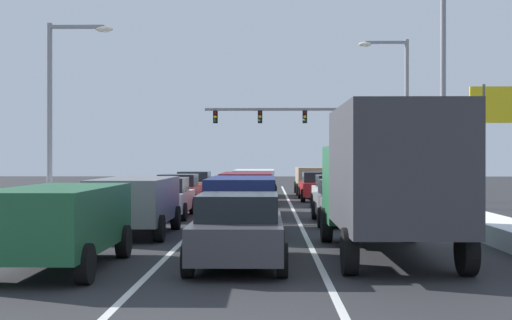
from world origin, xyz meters
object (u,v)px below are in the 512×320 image
sedan_silver_right_lane_third (336,192)px  sedan_black_center_lane_fifth (260,183)px  sedan_charcoal_center_lane_nearest (238,229)px  sedan_tan_left_lane_fifth (195,185)px  suv_maroon_center_lane_third (247,189)px  sedan_silver_left_lane_third (165,197)px  street_lamp_left_mid (59,99)px  sedan_red_left_lane_fourth (179,190)px  suv_gray_left_lane_second (135,200)px  suv_green_left_lane_nearest (59,219)px  street_lamp_right_mid (435,75)px  suv_white_center_lane_fourth (254,183)px  box_truck_right_lane_nearest (387,174)px  street_lamp_right_far (400,105)px  sedan_red_right_lane_fourth (318,186)px  traffic_light_gantry (297,125)px  suv_tan_right_lane_fifth (313,178)px  roadside_sign_right (506,118)px  sedan_gray_right_lane_second (344,201)px  suv_navy_center_lane_second (242,199)px

sedan_silver_right_lane_third → sedan_black_center_lane_fifth: 11.26m
sedan_charcoal_center_lane_nearest → sedan_tan_left_lane_fifth: bearing=98.1°
suv_maroon_center_lane_third → sedan_tan_left_lane_fifth: (-3.22, 11.08, -0.25)m
sedan_silver_left_lane_third → street_lamp_left_mid: (-4.46, 1.42, 3.86)m
sedan_charcoal_center_lane_nearest → sedan_red_left_lane_fourth: 18.04m
sedan_red_left_lane_fourth → suv_gray_left_lane_second: bearing=-88.8°
suv_green_left_lane_nearest → street_lamp_right_mid: (10.87, 14.07, 4.53)m
sedan_red_left_lane_fourth → street_lamp_right_mid: size_ratio=0.48×
suv_white_center_lane_fourth → sedan_tan_left_lane_fifth: suv_white_center_lane_fourth is taller
box_truck_right_lane_nearest → sedan_tan_left_lane_fifth: bearing=106.4°
sedan_silver_right_lane_third → suv_green_left_lane_nearest: size_ratio=0.92×
box_truck_right_lane_nearest → sedan_charcoal_center_lane_nearest: (-3.32, -1.23, -1.14)m
sedan_red_left_lane_fourth → street_lamp_right_far: 12.95m
sedan_red_left_lane_fourth → sedan_tan_left_lane_fifth: 6.41m
sedan_silver_right_lane_third → suv_maroon_center_lane_third: suv_maroon_center_lane_third is taller
sedan_charcoal_center_lane_nearest → sedan_silver_left_lane_third: (-3.30, 11.97, 0.00)m
sedan_red_right_lane_fourth → traffic_light_gantry: (-0.51, 16.13, 3.97)m
suv_maroon_center_lane_third → suv_tan_right_lane_fifth: bearing=77.5°
sedan_black_center_lane_fifth → traffic_light_gantry: (2.66, 12.16, 3.97)m
box_truck_right_lane_nearest → suv_tan_right_lane_fifth: size_ratio=1.47×
sedan_silver_right_lane_third → suv_white_center_lane_fourth: (-3.64, 4.22, 0.25)m
suv_green_left_lane_nearest → street_lamp_right_far: (11.21, 23.36, 4.06)m
suv_green_left_lane_nearest → traffic_light_gantry: size_ratio=0.45×
suv_green_left_lane_nearest → box_truck_right_lane_nearest: bearing=14.7°
street_lamp_right_far → roadside_sign_right: (3.48, -6.30, -1.06)m
suv_maroon_center_lane_third → sedan_silver_left_lane_third: (-3.09, -1.06, -0.25)m
sedan_gray_right_lane_second → street_lamp_left_mid: street_lamp_left_mid is taller
sedan_red_left_lane_fourth → traffic_light_gantry: traffic_light_gantry is taller
suv_tan_right_lane_fifth → sedan_silver_left_lane_third: size_ratio=1.09×
box_truck_right_lane_nearest → street_lamp_right_mid: size_ratio=0.76×
traffic_light_gantry → street_lamp_right_far: 16.96m
sedan_gray_right_lane_second → sedan_silver_right_lane_third: 6.55m
suv_tan_right_lane_fifth → sedan_silver_left_lane_third: bearing=-111.2°
sedan_tan_left_lane_fifth → traffic_light_gantry: traffic_light_gantry is taller
suv_navy_center_lane_second → traffic_light_gantry: traffic_light_gantry is taller
sedan_tan_left_lane_fifth → street_lamp_left_mid: bearing=-112.0°
suv_green_left_lane_nearest → street_lamp_left_mid: size_ratio=0.64×
sedan_red_left_lane_fourth → street_lamp_right_far: (11.11, 5.07, 4.31)m
sedan_red_right_lane_fourth → sedan_red_left_lane_fourth: (-6.79, -5.19, 0.00)m
sedan_tan_left_lane_fifth → box_truck_right_lane_nearest: bearing=-73.6°
suv_green_left_lane_nearest → street_lamp_right_mid: 18.35m
roadside_sign_right → sedan_silver_left_lane_third: bearing=-162.6°
suv_green_left_lane_nearest → street_lamp_right_mid: street_lamp_right_mid is taller
suv_green_left_lane_nearest → sedan_gray_right_lane_second: bearing=56.2°
box_truck_right_lane_nearest → roadside_sign_right: bearing=63.0°
sedan_tan_left_lane_fifth → sedan_black_center_lane_fifth: bearing=37.8°
sedan_black_center_lane_fifth → sedan_silver_left_lane_third: same height
sedan_charcoal_center_lane_nearest → suv_green_left_lane_nearest: size_ratio=0.92×
suv_tan_right_lane_fifth → roadside_sign_right: roadside_sign_right is taller
sedan_silver_right_lane_third → sedan_silver_left_lane_third: same height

